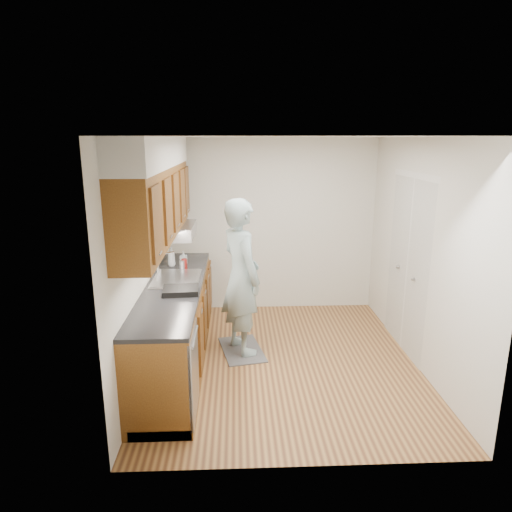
% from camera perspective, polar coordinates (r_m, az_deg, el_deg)
% --- Properties ---
extents(floor, '(3.50, 3.50, 0.00)m').
position_cam_1_polar(floor, '(5.40, 3.33, -12.93)').
color(floor, '#A5763E').
rests_on(floor, ground).
extents(ceiling, '(3.50, 3.50, 0.00)m').
position_cam_1_polar(ceiling, '(4.79, 3.77, 14.66)').
color(ceiling, white).
rests_on(ceiling, wall_left).
extents(wall_left, '(0.02, 3.50, 2.50)m').
position_cam_1_polar(wall_left, '(5.02, -13.76, -0.16)').
color(wall_left, silver).
rests_on(wall_left, floor).
extents(wall_right, '(0.02, 3.50, 2.50)m').
position_cam_1_polar(wall_right, '(5.32, 19.83, 0.21)').
color(wall_right, silver).
rests_on(wall_right, floor).
extents(wall_back, '(3.00, 0.02, 2.50)m').
position_cam_1_polar(wall_back, '(6.65, 1.97, 3.80)').
color(wall_back, silver).
rests_on(wall_back, floor).
extents(counter, '(0.64, 2.80, 1.30)m').
position_cam_1_polar(counter, '(5.21, -9.98, -8.25)').
color(counter, brown).
rests_on(counter, floor).
extents(upper_cabinets, '(0.47, 2.80, 1.21)m').
position_cam_1_polar(upper_cabinets, '(4.91, -12.20, 7.92)').
color(upper_cabinets, brown).
rests_on(upper_cabinets, wall_left).
extents(closet_door, '(0.02, 1.22, 2.05)m').
position_cam_1_polar(closet_door, '(5.64, 18.39, -1.26)').
color(closet_door, white).
rests_on(closet_door, wall_right).
extents(floor_mat, '(0.60, 0.85, 0.01)m').
position_cam_1_polar(floor_mat, '(5.63, -1.78, -11.61)').
color(floor_mat, slate).
rests_on(floor_mat, floor).
extents(person, '(0.76, 0.87, 2.07)m').
position_cam_1_polar(person, '(5.25, -1.87, -1.33)').
color(person, '#91ADB1').
rests_on(person, floor_mat).
extents(soap_bottle_a, '(0.13, 0.13, 0.24)m').
position_cam_1_polar(soap_bottle_a, '(5.76, -10.52, -0.06)').
color(soap_bottle_a, white).
rests_on(soap_bottle_a, counter).
extents(soap_bottle_b, '(0.09, 0.09, 0.17)m').
position_cam_1_polar(soap_bottle_b, '(5.81, -9.05, -0.20)').
color(soap_bottle_b, white).
rests_on(soap_bottle_b, counter).
extents(soda_can, '(0.09, 0.09, 0.12)m').
position_cam_1_polar(soda_can, '(5.62, -8.95, -0.97)').
color(soda_can, maroon).
rests_on(soda_can, counter).
extents(steel_can, '(0.07, 0.07, 0.11)m').
position_cam_1_polar(steel_can, '(5.58, -9.24, -1.15)').
color(steel_can, '#A5A5AA').
rests_on(steel_can, counter).
extents(dish_rack, '(0.38, 0.33, 0.06)m').
position_cam_1_polar(dish_rack, '(4.77, -9.39, -4.25)').
color(dish_rack, black).
rests_on(dish_rack, counter).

